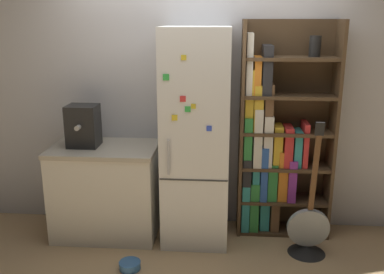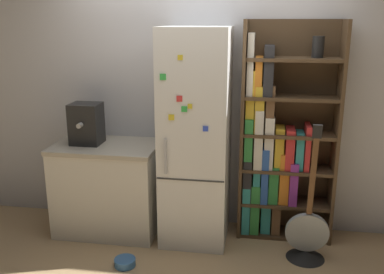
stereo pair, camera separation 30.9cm
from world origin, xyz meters
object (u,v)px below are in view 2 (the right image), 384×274
Objects in this scene: guitar at (306,240)px; pet_bowl at (125,262)px; refrigerator at (196,138)px; bookshelf at (276,145)px; espresso_machine at (86,124)px.

guitar is 6.76× the size of pet_bowl.
bookshelf is (0.71, 0.18, -0.09)m from refrigerator.
refrigerator reaches higher than guitar.
bookshelf is 5.22× the size of espresso_machine.
refrigerator is 1.22m from pet_bowl.
espresso_machine is (-1.03, 0.00, 0.09)m from refrigerator.
espresso_machine reaches higher than pet_bowl.
refrigerator is 10.72× the size of pet_bowl.
refrigerator reaches higher than espresso_machine.
espresso_machine is (-1.74, -0.18, 0.18)m from bookshelf.
bookshelf reaches higher than refrigerator.
espresso_machine is 2.22m from guitar.
refrigerator reaches higher than pet_bowl.
guitar is (0.28, -0.43, -0.70)m from bookshelf.
espresso_machine is 1.30m from pet_bowl.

